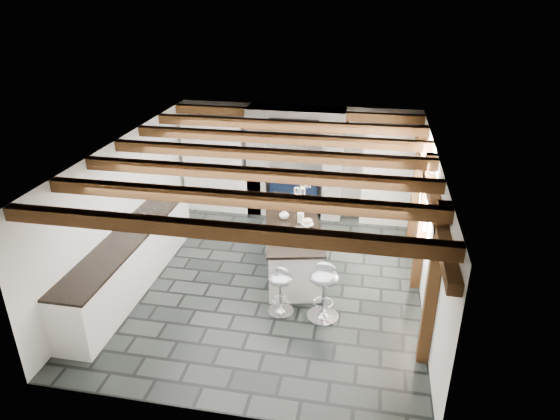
% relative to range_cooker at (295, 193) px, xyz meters
% --- Properties ---
extents(ground, '(6.00, 6.00, 0.00)m').
position_rel_range_cooker_xyz_m(ground, '(0.00, -2.68, -0.47)').
color(ground, black).
rests_on(ground, ground).
extents(room_shell, '(6.00, 6.03, 6.00)m').
position_rel_range_cooker_xyz_m(room_shell, '(-0.61, -1.26, 0.60)').
color(room_shell, white).
rests_on(room_shell, ground).
extents(range_cooker, '(1.00, 0.63, 0.99)m').
position_rel_range_cooker_xyz_m(range_cooker, '(0.00, 0.00, 0.00)').
color(range_cooker, black).
rests_on(range_cooker, ground).
extents(kitchen_island, '(1.26, 1.90, 1.15)m').
position_rel_range_cooker_xyz_m(kitchen_island, '(0.37, -2.53, -0.02)').
color(kitchen_island, white).
rests_on(kitchen_island, ground).
extents(bar_stool_near, '(0.51, 0.51, 0.89)m').
position_rel_range_cooker_xyz_m(bar_stool_near, '(1.01, -3.60, 0.09)').
color(bar_stool_near, silver).
rests_on(bar_stool_near, ground).
extents(bar_stool_far, '(0.49, 0.49, 0.75)m').
position_rel_range_cooker_xyz_m(bar_stool_far, '(0.36, -3.59, 0.00)').
color(bar_stool_far, silver).
rests_on(bar_stool_far, ground).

